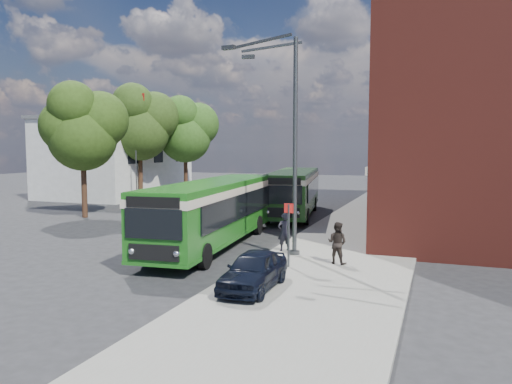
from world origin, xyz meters
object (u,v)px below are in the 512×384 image
at_px(street_lamp, 287,142).
at_px(parked_car, 254,270).
at_px(bus_rear, 294,189).
at_px(bus_front, 215,207).

bearing_deg(street_lamp, parked_car, -83.91).
height_order(bus_rear, parked_car, bus_rear).
xyz_separation_m(bus_front, parked_car, (4.41, -6.57, -1.08)).
height_order(street_lamp, parked_car, street_lamp).
bearing_deg(street_lamp, bus_front, 162.78).
distance_m(street_lamp, parked_car, 6.76).
height_order(street_lamp, bus_rear, street_lamp).
xyz_separation_m(street_lamp, parked_car, (0.57, -5.39, -4.04)).
distance_m(street_lamp, bus_rear, 13.04).
height_order(street_lamp, bus_front, street_lamp).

